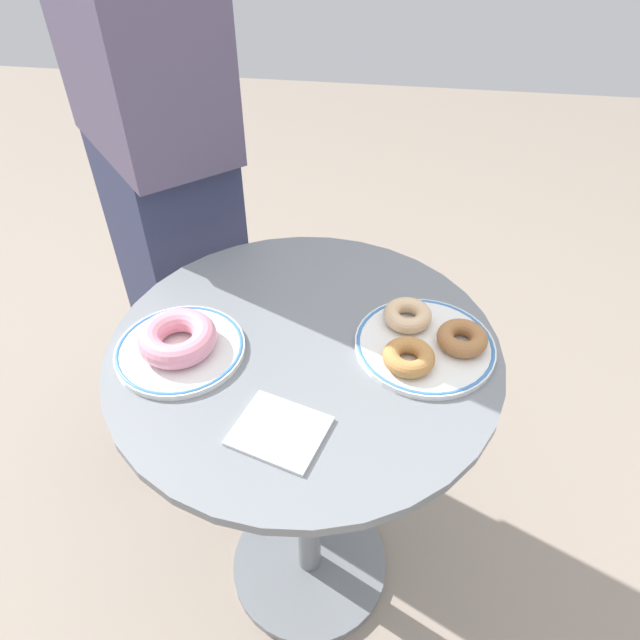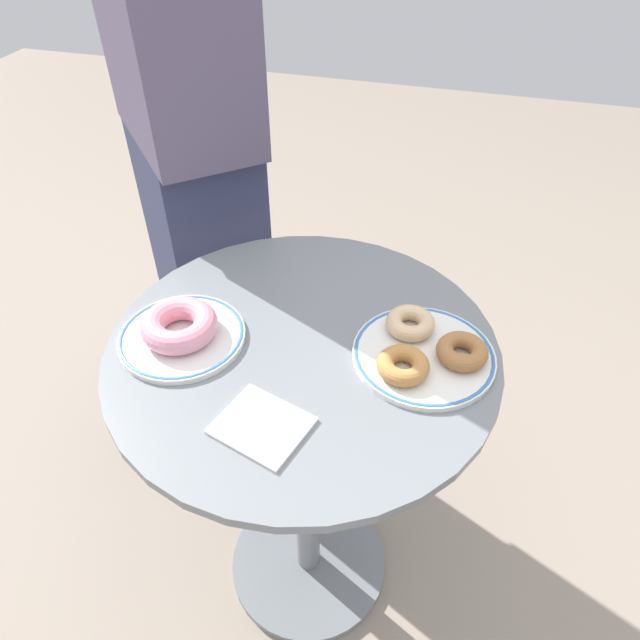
# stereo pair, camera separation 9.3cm
# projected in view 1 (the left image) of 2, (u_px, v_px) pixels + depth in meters

# --- Properties ---
(ground_plane) EXTENTS (7.00, 7.00, 0.02)m
(ground_plane) POSITION_uv_depth(u_px,v_px,m) (310.00, 567.00, 1.46)
(ground_plane) COLOR gray
(cafe_table) EXTENTS (0.65, 0.65, 0.78)m
(cafe_table) POSITION_uv_depth(u_px,v_px,m) (307.00, 447.00, 1.12)
(cafe_table) COLOR slate
(cafe_table) RESTS_ON ground
(plate_left) EXTENTS (0.21, 0.21, 0.01)m
(plate_left) POSITION_uv_depth(u_px,v_px,m) (180.00, 349.00, 0.92)
(plate_left) COLOR white
(plate_left) RESTS_ON cafe_table
(plate_right) EXTENTS (0.23, 0.23, 0.01)m
(plate_right) POSITION_uv_depth(u_px,v_px,m) (425.00, 345.00, 0.93)
(plate_right) COLOR white
(plate_right) RESTS_ON cafe_table
(donut_pink_frosted) EXTENTS (0.17, 0.17, 0.04)m
(donut_pink_frosted) POSITION_uv_depth(u_px,v_px,m) (177.00, 338.00, 0.91)
(donut_pink_frosted) COLOR pink
(donut_pink_frosted) RESTS_ON plate_left
(donut_cinnamon) EXTENTS (0.09, 0.09, 0.03)m
(donut_cinnamon) POSITION_uv_depth(u_px,v_px,m) (462.00, 338.00, 0.91)
(donut_cinnamon) COLOR #A36B3D
(donut_cinnamon) RESTS_ON plate_right
(donut_glazed) EXTENTS (0.09, 0.09, 0.03)m
(donut_glazed) POSITION_uv_depth(u_px,v_px,m) (407.00, 315.00, 0.96)
(donut_glazed) COLOR #E0B789
(donut_glazed) RESTS_ON plate_right
(donut_old_fashioned) EXTENTS (0.10, 0.10, 0.03)m
(donut_old_fashioned) POSITION_uv_depth(u_px,v_px,m) (409.00, 357.00, 0.88)
(donut_old_fashioned) COLOR #BC7F42
(donut_old_fashioned) RESTS_ON plate_right
(paper_napkin) EXTENTS (0.15, 0.14, 0.01)m
(paper_napkin) POSITION_uv_depth(u_px,v_px,m) (280.00, 431.00, 0.80)
(paper_napkin) COLOR white
(paper_napkin) RESTS_ON cafe_table
(person_figure) EXTENTS (0.42, 0.43, 1.71)m
(person_figure) POSITION_uv_depth(u_px,v_px,m) (162.00, 174.00, 1.24)
(person_figure) COLOR #2D3351
(person_figure) RESTS_ON ground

